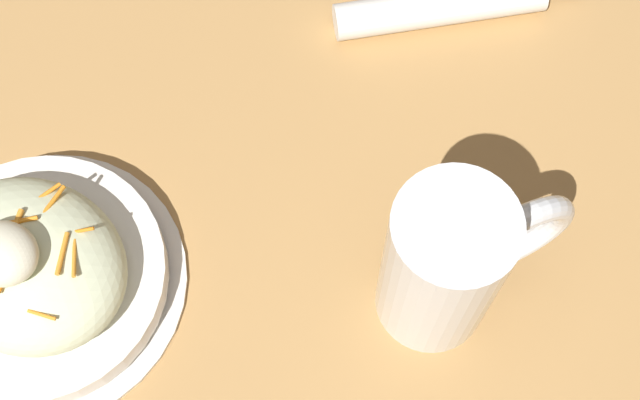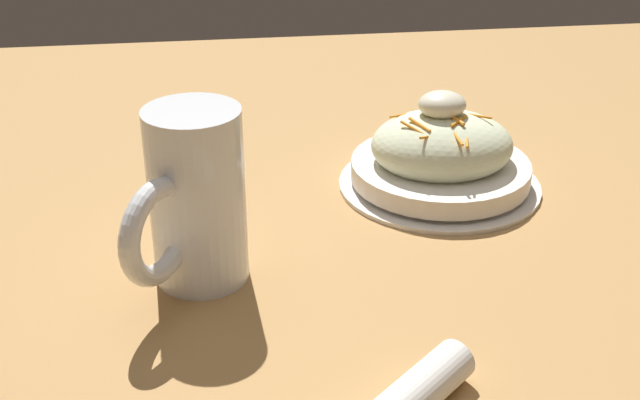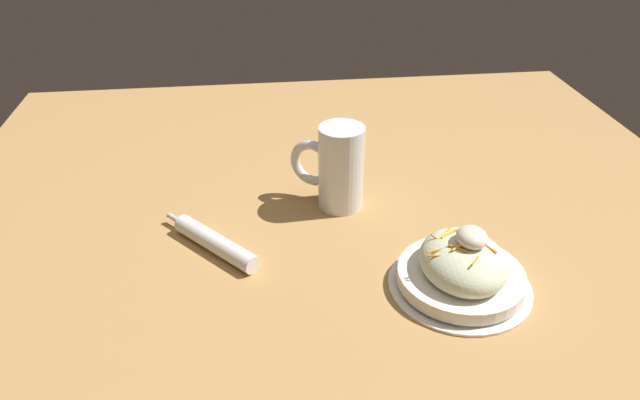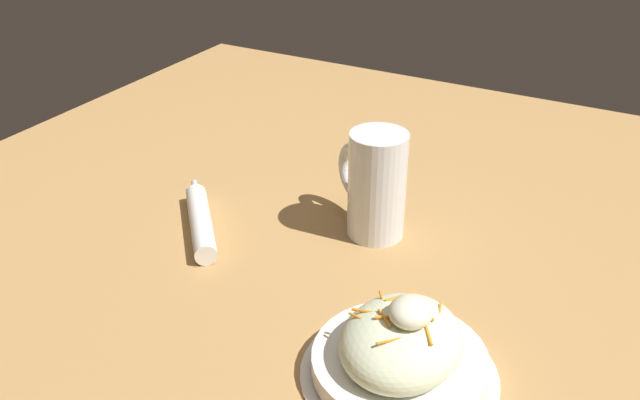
% 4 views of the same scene
% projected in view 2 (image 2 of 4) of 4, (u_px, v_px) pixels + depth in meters
% --- Properties ---
extents(ground_plane, '(1.43, 1.43, 0.00)m').
position_uv_depth(ground_plane, '(289.00, 277.00, 0.73)').
color(ground_plane, '#B2844C').
extents(salad_plate, '(0.21, 0.21, 0.10)m').
position_uv_depth(salad_plate, '(441.00, 158.00, 0.87)').
color(salad_plate, white).
rests_on(salad_plate, ground_plane).
extents(beer_mug, '(0.10, 0.13, 0.15)m').
position_uv_depth(beer_mug, '(195.00, 209.00, 0.70)').
color(beer_mug, white).
rests_on(beer_mug, ground_plane).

